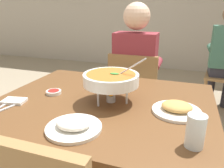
% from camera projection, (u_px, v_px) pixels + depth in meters
% --- Properties ---
extents(dining_table_main, '(1.19, 0.97, 0.77)m').
position_uv_depth(dining_table_main, '(104.00, 118.00, 1.25)').
color(dining_table_main, brown).
rests_on(dining_table_main, ground_plane).
extents(chair_diner_main, '(0.44, 0.44, 0.90)m').
position_uv_depth(chair_diner_main, '(134.00, 95.00, 1.99)').
color(chair_diner_main, olive).
rests_on(chair_diner_main, ground_plane).
extents(diner_main, '(0.40, 0.45, 1.31)m').
position_uv_depth(diner_main, '(136.00, 69.00, 1.94)').
color(diner_main, '#2D2D38').
rests_on(diner_main, ground_plane).
extents(curry_bowl, '(0.33, 0.30, 0.26)m').
position_uv_depth(curry_bowl, '(111.00, 79.00, 1.16)').
color(curry_bowl, silver).
rests_on(curry_bowl, dining_table_main).
extents(rice_plate, '(0.24, 0.24, 0.06)m').
position_uv_depth(rice_plate, '(74.00, 125.00, 0.92)').
color(rice_plate, white).
rests_on(rice_plate, dining_table_main).
extents(appetizer_plate, '(0.24, 0.24, 0.06)m').
position_uv_depth(appetizer_plate, '(177.00, 109.00, 1.07)').
color(appetizer_plate, white).
rests_on(appetizer_plate, dining_table_main).
extents(sauce_dish, '(0.09, 0.09, 0.02)m').
position_uv_depth(sauce_dish, '(54.00, 92.00, 1.31)').
color(sauce_dish, white).
rests_on(sauce_dish, dining_table_main).
extents(napkin_folded, '(0.13, 0.10, 0.02)m').
position_uv_depth(napkin_folded, '(14.00, 101.00, 1.19)').
color(napkin_folded, white).
rests_on(napkin_folded, dining_table_main).
extents(fork_utensil, '(0.03, 0.17, 0.01)m').
position_uv_depth(fork_utensil, '(4.00, 105.00, 1.15)').
color(fork_utensil, silver).
rests_on(fork_utensil, dining_table_main).
extents(spoon_utensil, '(0.05, 0.17, 0.01)m').
position_uv_depth(spoon_utensil, '(12.00, 106.00, 1.14)').
color(spoon_utensil, silver).
rests_on(spoon_utensil, dining_table_main).
extents(drink_glass, '(0.07, 0.07, 0.13)m').
position_uv_depth(drink_glass, '(195.00, 133.00, 0.79)').
color(drink_glass, silver).
rests_on(drink_glass, dining_table_main).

